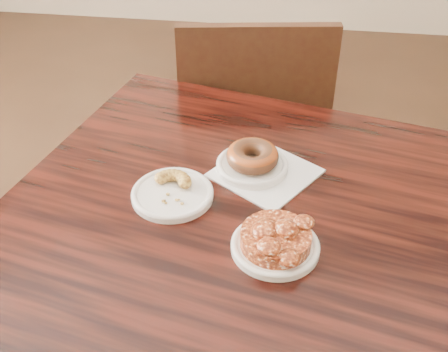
# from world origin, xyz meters

# --- Properties ---
(floor) EXTENTS (5.00, 5.00, 0.00)m
(floor) POSITION_xyz_m (0.00, 0.00, 0.00)
(floor) COLOR black
(floor) RESTS_ON ground
(cafe_table) EXTENTS (1.05, 1.05, 0.75)m
(cafe_table) POSITION_xyz_m (0.11, -0.22, 0.38)
(cafe_table) COLOR black
(cafe_table) RESTS_ON floor
(chair_far) EXTENTS (0.52, 0.52, 0.90)m
(chair_far) POSITION_xyz_m (0.07, 0.50, 0.45)
(chair_far) COLOR black
(chair_far) RESTS_ON floor
(napkin) EXTENTS (0.25, 0.25, 0.00)m
(napkin) POSITION_xyz_m (0.16, -0.10, 0.75)
(napkin) COLOR white
(napkin) RESTS_ON cafe_table
(plate_donut) EXTENTS (0.15, 0.15, 0.01)m
(plate_donut) POSITION_xyz_m (0.13, -0.09, 0.76)
(plate_donut) COLOR white
(plate_donut) RESTS_ON napkin
(plate_cruller) EXTENTS (0.16, 0.16, 0.01)m
(plate_cruller) POSITION_xyz_m (-0.02, -0.20, 0.76)
(plate_cruller) COLOR white
(plate_cruller) RESTS_ON cafe_table
(plate_fritter) EXTENTS (0.16, 0.16, 0.01)m
(plate_fritter) POSITION_xyz_m (0.19, -0.32, 0.76)
(plate_fritter) COLOR white
(plate_fritter) RESTS_ON cafe_table
(glazed_donut) EXTENTS (0.11, 0.11, 0.04)m
(glazed_donut) POSITION_xyz_m (0.13, -0.09, 0.79)
(glazed_donut) COLOR maroon
(glazed_donut) RESTS_ON plate_donut
(apple_fritter) EXTENTS (0.17, 0.17, 0.04)m
(apple_fritter) POSITION_xyz_m (0.19, -0.32, 0.78)
(apple_fritter) COLOR #411206
(apple_fritter) RESTS_ON plate_fritter
(cruller_fragment) EXTENTS (0.09, 0.09, 0.02)m
(cruller_fragment) POSITION_xyz_m (-0.02, -0.20, 0.77)
(cruller_fragment) COLOR brown
(cruller_fragment) RESTS_ON plate_cruller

